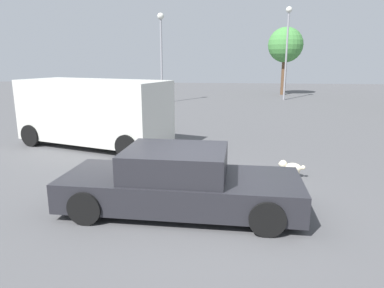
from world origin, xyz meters
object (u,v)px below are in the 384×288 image
object	(u,v)px
dog	(291,167)
van_white	(94,111)
sedan_foreground	(180,182)
pedestrian	(131,110)
light_post_mid	(287,38)
light_post_near	(161,42)

from	to	relation	value
dog	van_white	distance (m)	6.97
sedan_foreground	dog	bearing A→B (deg)	44.16
dog	pedestrian	distance (m)	7.69
dog	pedestrian	bearing A→B (deg)	-23.31
sedan_foreground	light_post_mid	world-z (taller)	light_post_mid
sedan_foreground	pedestrian	xyz separation A→B (m)	(-3.11, 7.49, 0.38)
pedestrian	dog	bearing A→B (deg)	-79.93
sedan_foreground	van_white	size ratio (longest dim) A/B	0.85
sedan_foreground	van_white	bearing A→B (deg)	127.52
sedan_foreground	dog	size ratio (longest dim) A/B	7.23
dog	light_post_near	distance (m)	17.16
van_white	light_post_near	bearing A→B (deg)	108.22
pedestrian	sedan_foreground	bearing A→B (deg)	-105.29
light_post_near	light_post_mid	xyz separation A→B (m)	(8.76, 2.87, 0.38)
van_white	light_post_near	world-z (taller)	light_post_near
van_white	pedestrian	bearing A→B (deg)	92.69
van_white	light_post_mid	distance (m)	18.08
van_white	pedestrian	world-z (taller)	van_white
sedan_foreground	pedestrian	world-z (taller)	pedestrian
light_post_near	pedestrian	bearing A→B (deg)	-85.96
sedan_foreground	light_post_near	world-z (taller)	light_post_near
van_white	sedan_foreground	bearing A→B (deg)	-36.20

